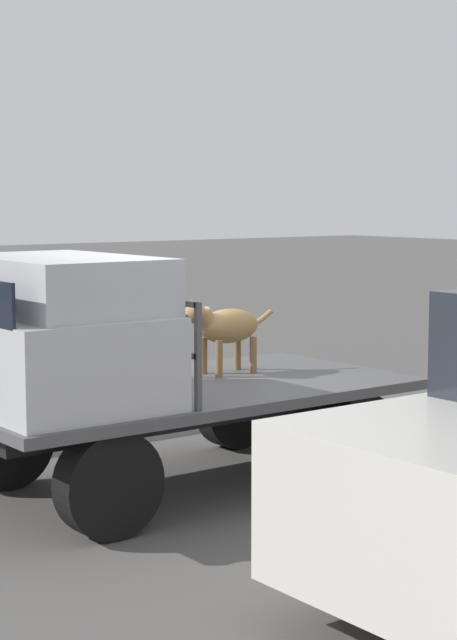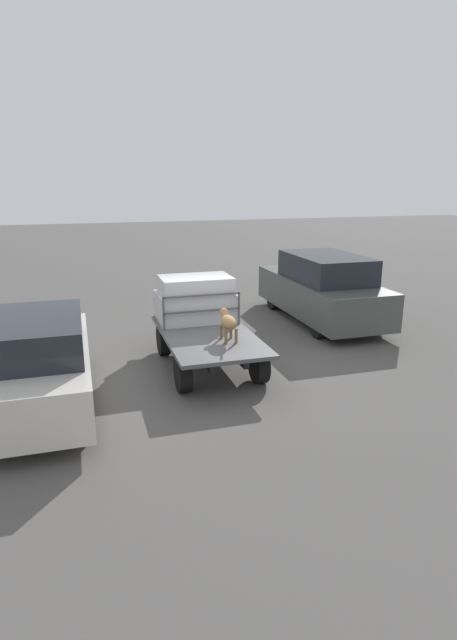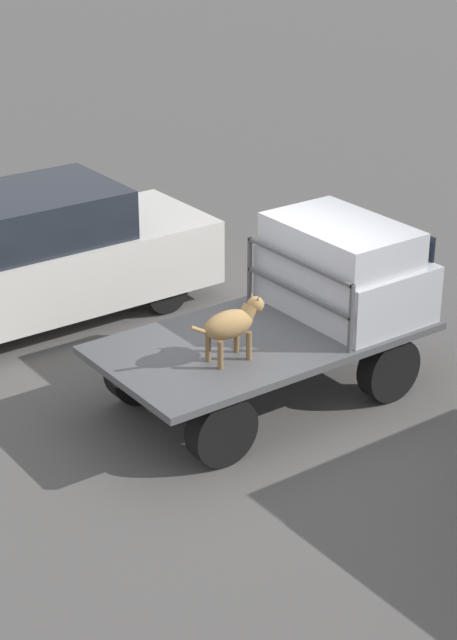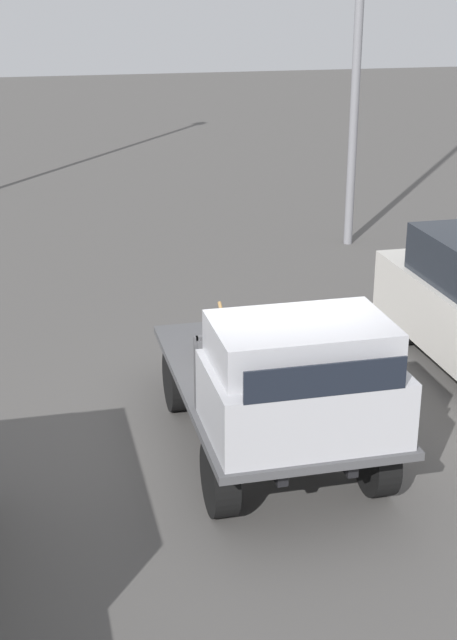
% 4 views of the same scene
% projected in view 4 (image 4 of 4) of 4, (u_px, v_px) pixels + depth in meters
% --- Properties ---
extents(ground_plane, '(80.00, 80.00, 0.00)m').
position_uv_depth(ground_plane, '(267.00, 446.00, 9.69)').
color(ground_plane, '#514F4C').
extents(flatbed_truck, '(3.63, 1.89, 0.79)m').
position_uv_depth(flatbed_truck, '(268.00, 399.00, 9.48)').
color(flatbed_truck, black).
rests_on(flatbed_truck, ground).
extents(truck_cab, '(1.25, 1.77, 1.05)m').
position_uv_depth(truck_cab, '(302.00, 381.00, 8.21)').
color(truck_cab, '#B7B7BC').
rests_on(truck_cab, flatbed_truck).
extents(truck_headboard, '(0.04, 1.77, 0.75)m').
position_uv_depth(truck_headboard, '(282.00, 353.00, 8.81)').
color(truck_headboard, '#4C4C4F').
rests_on(truck_headboard, flatbed_truck).
extents(dog, '(0.93, 0.29, 0.66)m').
position_uv_depth(dog, '(230.00, 326.00, 9.76)').
color(dog, brown).
rests_on(dog, flatbed_truck).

